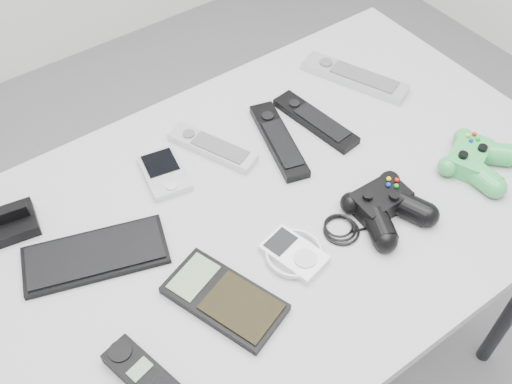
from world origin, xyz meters
TOP-DOWN VIEW (x-y plane):
  - desk at (0.01, 0.05)m, footprint 1.15×0.74m
  - pda_keyboard at (-0.33, 0.14)m, footprint 0.26×0.17m
  - dock_bracket at (-0.42, 0.28)m, footprint 0.10×0.09m
  - pda at (-0.14, 0.23)m, footprint 0.10×0.13m
  - remote_silver_a at (-0.03, 0.23)m, footprint 0.12×0.19m
  - remote_black_a at (0.09, 0.17)m, footprint 0.11×0.22m
  - remote_black_b at (0.19, 0.17)m, footprint 0.07×0.21m
  - remote_silver_b at (0.35, 0.23)m, footprint 0.15×0.24m
  - cordless_handset at (-0.37, -0.12)m, footprint 0.09×0.17m
  - calculator at (-0.20, -0.07)m, footprint 0.16×0.22m
  - mp3_player at (-0.05, -0.06)m, footprint 0.12×0.13m
  - controller_black at (0.14, -0.08)m, footprint 0.25×0.16m
  - controller_green at (0.36, -0.10)m, footprint 0.19×0.19m

SIDE VIEW (x-z plane):
  - desk at x=0.01m, z-range 0.32..1.09m
  - pda_keyboard at x=-0.33m, z-range 0.77..0.79m
  - pda at x=-0.14m, z-range 0.77..0.79m
  - mp3_player at x=-0.05m, z-range 0.77..0.79m
  - calculator at x=-0.20m, z-range 0.77..0.79m
  - remote_black_b at x=0.19m, z-range 0.77..0.79m
  - remote_silver_a at x=-0.03m, z-range 0.77..0.79m
  - remote_black_a at x=0.09m, z-range 0.77..0.79m
  - remote_silver_b at x=0.35m, z-range 0.77..0.80m
  - cordless_handset at x=-0.37m, z-range 0.77..0.80m
  - controller_green at x=0.36m, z-range 0.77..0.82m
  - dock_bracket at x=-0.42m, z-range 0.77..0.82m
  - controller_black at x=0.14m, z-range 0.77..0.82m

